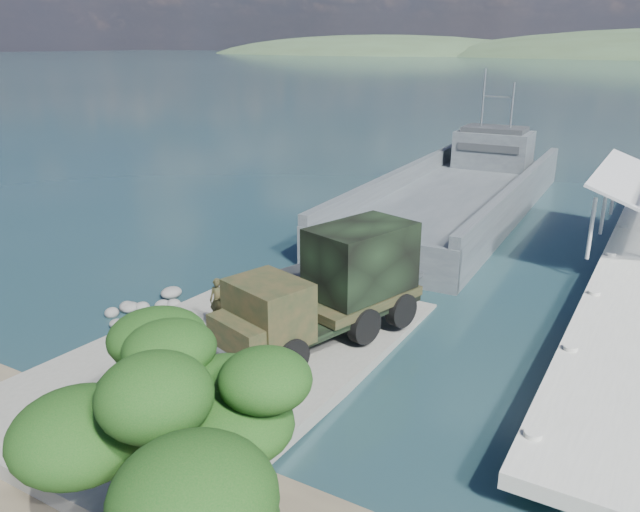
{
  "coord_description": "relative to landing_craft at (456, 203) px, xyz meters",
  "views": [
    {
      "loc": [
        13.7,
        -17.78,
        11.68
      ],
      "look_at": [
        -0.12,
        6.0,
        2.21
      ],
      "focal_mm": 35.0,
      "sensor_mm": 36.0,
      "label": 1
    }
  ],
  "objects": [
    {
      "name": "shoreline_rocks",
      "position": [
        -6.62,
        -23.8,
        -0.85
      ],
      "size": [
        3.2,
        5.6,
        0.9
      ],
      "primitive_type": null,
      "color": "slate",
      "rests_on": "ground"
    },
    {
      "name": "boat_ramp",
      "position": [
        -0.42,
        -25.3,
        -0.6
      ],
      "size": [
        10.0,
        18.0,
        0.5
      ],
      "primitive_type": "cube",
      "color": "slate",
      "rests_on": "ground"
    },
    {
      "name": "military_truck",
      "position": [
        2.32,
        -22.28,
        1.78
      ],
      "size": [
        5.33,
        9.61,
        4.28
      ],
      "rotation": [
        0.0,
        0.0,
        -0.3
      ],
      "color": "black",
      "rests_on": "boat_ramp"
    },
    {
      "name": "overhang_tree",
      "position": [
        5.36,
        -34.33,
        3.9
      ],
      "size": [
        6.52,
        6.01,
        5.92
      ],
      "color": "#341E15",
      "rests_on": "ground"
    },
    {
      "name": "ground",
      "position": [
        -0.42,
        -24.3,
        -0.85
      ],
      "size": [
        1400.0,
        1400.0,
        0.0
      ],
      "primitive_type": "plane",
      "color": "#1C4045",
      "rests_on": "ground"
    },
    {
      "name": "soldier",
      "position": [
        -1.91,
        -24.16,
        0.58
      ],
      "size": [
        0.77,
        0.61,
        1.86
      ],
      "primitive_type": "imported",
      "rotation": [
        0.0,
        0.0,
        0.26
      ],
      "color": "black",
      "rests_on": "boat_ramp"
    },
    {
      "name": "landing_craft",
      "position": [
        0.0,
        0.0,
        0.0
      ],
      "size": [
        9.94,
        35.34,
        10.42
      ],
      "rotation": [
        0.0,
        0.0,
        0.03
      ],
      "color": "#41474C",
      "rests_on": "ground"
    }
  ]
}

